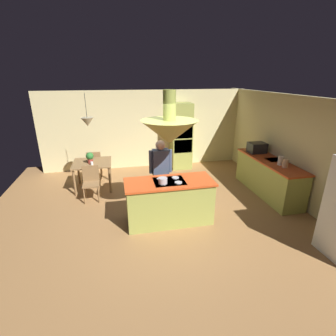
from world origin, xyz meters
TOP-DOWN VIEW (x-y plane):
  - ground at (0.00, 0.00)m, footprint 8.16×8.16m
  - wall_back at (0.00, 3.45)m, footprint 6.80×0.10m
  - wall_right at (3.25, 0.40)m, footprint 0.10×7.20m
  - kitchen_island at (0.00, -0.20)m, footprint 1.84×0.77m
  - counter_run_right at (2.84, 0.60)m, footprint 0.73×2.32m
  - oven_tower at (1.10, 3.04)m, footprint 0.66×0.62m
  - dining_table at (-1.70, 1.90)m, footprint 1.01×0.94m
  - person_at_island at (-0.06, 0.46)m, footprint 0.53×0.22m
  - range_hood at (0.00, -0.20)m, footprint 1.10×1.10m
  - pendant_light_over_table at (-1.70, 1.90)m, footprint 0.32×0.32m
  - chair_facing_island at (-1.70, 1.21)m, footprint 0.40×0.40m
  - chair_by_back_wall at (-1.70, 2.59)m, footprint 0.40×0.40m
  - potted_plant_on_table at (-1.73, 1.84)m, footprint 0.20×0.20m
  - cup_on_table at (-1.68, 1.67)m, footprint 0.07×0.07m
  - canister_flour at (2.84, 0.03)m, footprint 0.13×0.13m
  - canister_sugar at (2.84, 0.21)m, footprint 0.13×0.13m
  - microwave_on_counter at (2.84, 1.28)m, footprint 0.46×0.36m
  - cooking_pot_on_cooktop at (-0.16, -0.33)m, footprint 0.18×0.18m

SIDE VIEW (x-z plane):
  - ground at x=0.00m, z-range 0.00..0.00m
  - kitchen_island at x=0.00m, z-range -0.01..0.95m
  - counter_run_right at x=2.84m, z-range 0.01..0.95m
  - chair_facing_island at x=-1.70m, z-range 0.07..0.94m
  - chair_by_back_wall at x=-1.70m, z-range 0.07..0.94m
  - dining_table at x=-1.70m, z-range 0.28..1.04m
  - cup_on_table at x=-1.68m, z-range 0.76..0.85m
  - potted_plant_on_table at x=-1.73m, z-range 0.78..1.08m
  - person_at_island at x=-0.06m, z-range 0.12..1.76m
  - cooking_pot_on_cooktop at x=-0.16m, z-range 0.96..1.08m
  - canister_flour at x=2.84m, z-range 0.94..1.14m
  - canister_sugar at x=2.84m, z-range 0.94..1.16m
  - microwave_on_counter at x=2.84m, z-range 0.94..1.22m
  - oven_tower at x=1.10m, z-range 0.00..2.16m
  - wall_back at x=0.00m, z-range 0.00..2.55m
  - wall_right at x=3.25m, z-range 0.00..2.55m
  - pendant_light_over_table at x=-1.70m, z-range 1.45..2.27m
  - range_hood at x=0.00m, z-range 1.49..2.49m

